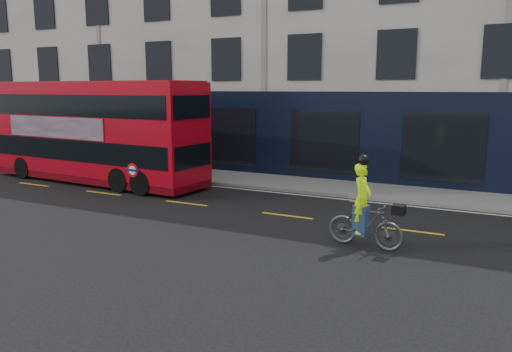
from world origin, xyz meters
The scene contains 8 objects.
ground centered at (0.00, 0.00, 0.00)m, with size 120.00×120.00×0.00m, color black.
pavement centered at (0.00, 6.50, 0.06)m, with size 60.00×3.00×0.12m, color gray.
kerb centered at (0.00, 5.00, 0.07)m, with size 60.00×0.12×0.13m, color slate.
building_terrace centered at (0.00, 12.94, 7.49)m, with size 50.00×10.07×15.00m.
road_edge_line centered at (0.00, 4.70, 0.00)m, with size 58.00×0.10×0.01m, color silver.
lane_dashes centered at (0.00, 1.50, 0.00)m, with size 58.00×0.12×0.01m, color gold, non-canonical shape.
bus centered at (-6.00, 3.24, 2.27)m, with size 11.15×3.24×4.44m.
cyclist centered at (7.10, -0.64, 0.82)m, with size 2.09×0.77×2.47m.
Camera 1 is at (10.23, -13.22, 4.15)m, focal length 35.00 mm.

